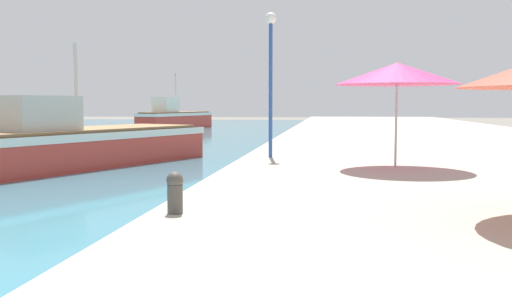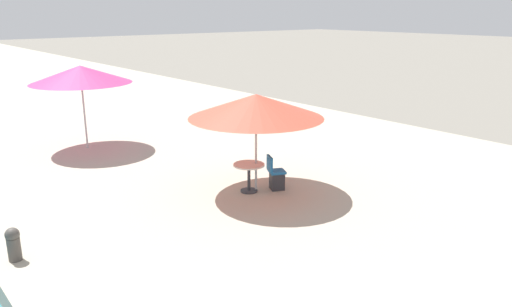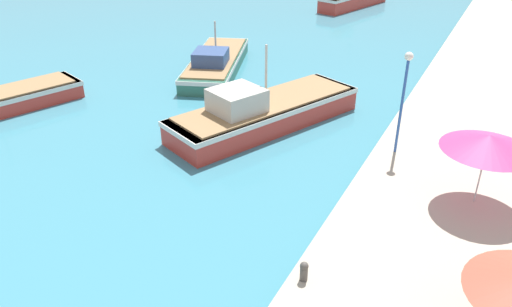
% 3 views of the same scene
% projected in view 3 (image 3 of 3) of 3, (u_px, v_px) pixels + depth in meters
% --- Properties ---
extents(water_basin, '(56.00, 90.00, 0.04)m').
position_uv_depth(water_basin, '(120.00, 21.00, 45.98)').
color(water_basin, teal).
rests_on(water_basin, ground_plane).
extents(fishing_boat_mid, '(7.02, 11.00, 4.26)m').
position_uv_depth(fishing_boat_mid, '(263.00, 111.00, 25.36)').
color(fishing_boat_mid, red).
rests_on(fishing_boat_mid, water_basin).
extents(fishing_boat_far, '(6.14, 10.08, 3.34)m').
position_uv_depth(fishing_boat_far, '(216.00, 62.00, 33.00)').
color(fishing_boat_far, '#33705B').
rests_on(fishing_boat_far, water_basin).
extents(cafe_umbrella_white, '(3.27, 3.27, 2.77)m').
position_uv_depth(cafe_umbrella_white, '(488.00, 142.00, 17.62)').
color(cafe_umbrella_white, '#B7B7B7').
rests_on(cafe_umbrella_white, quay_promenade).
extents(mooring_bollard, '(0.26, 0.26, 0.65)m').
position_uv_depth(mooring_bollard, '(304.00, 271.00, 14.88)').
color(mooring_bollard, '#4C4742').
rests_on(mooring_bollard, quay_promenade).
extents(lamppost, '(0.36, 0.36, 4.56)m').
position_uv_depth(lamppost, '(405.00, 86.00, 20.86)').
color(lamppost, '#28519E').
rests_on(lamppost, quay_promenade).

